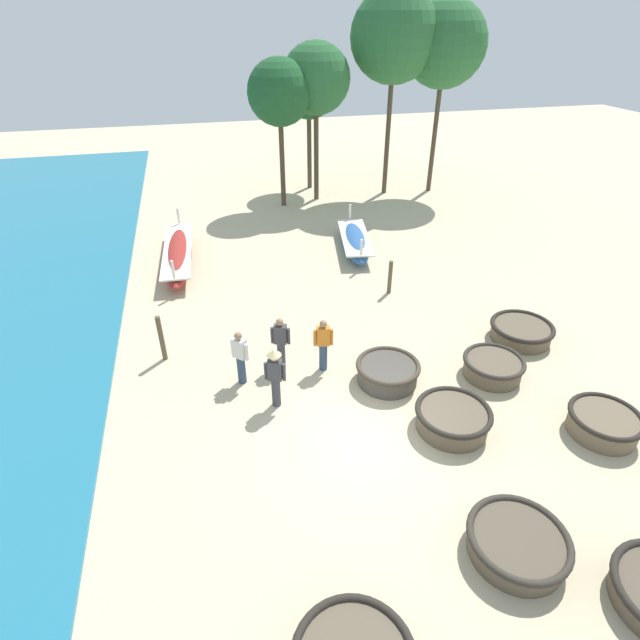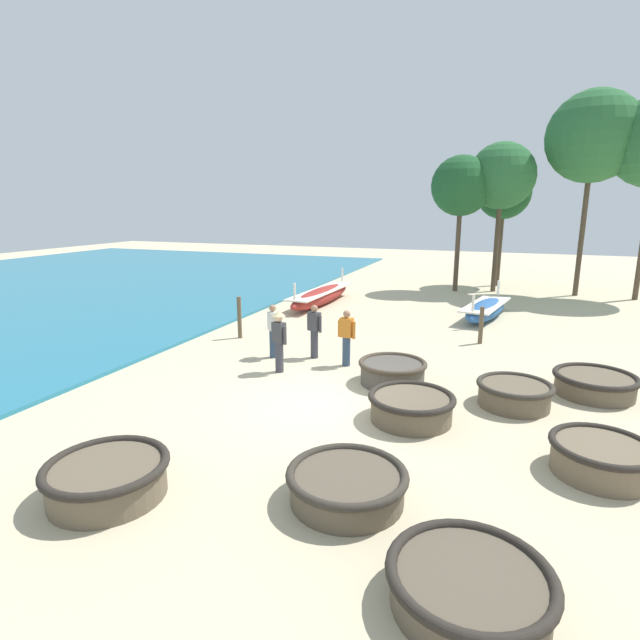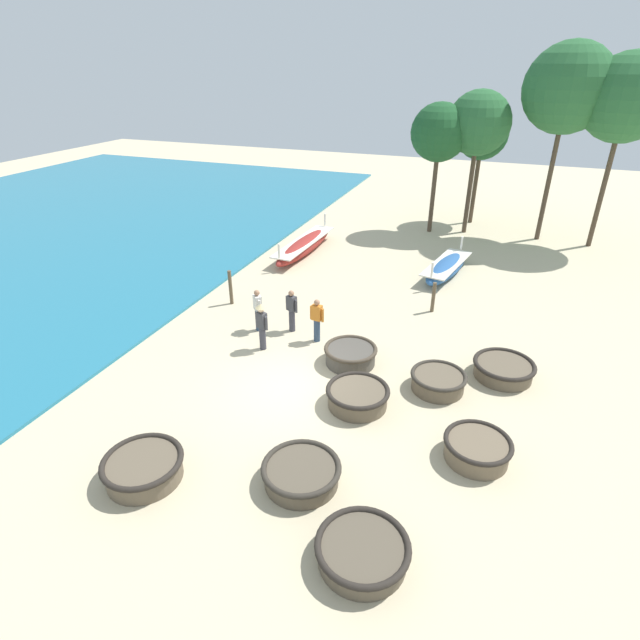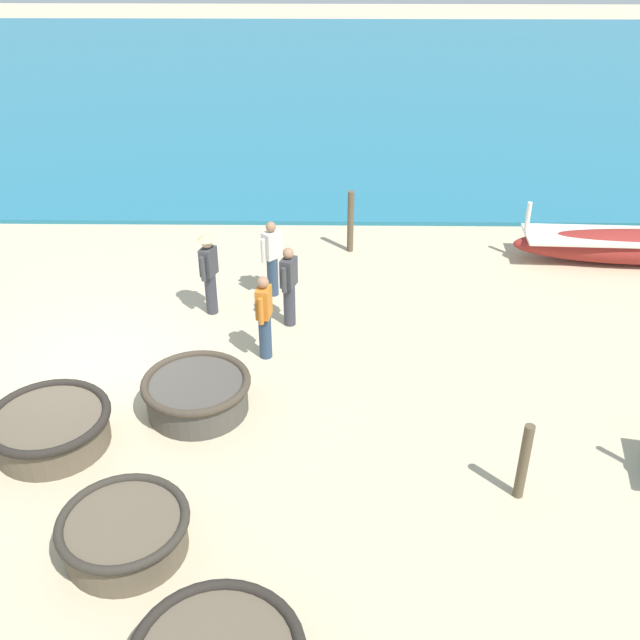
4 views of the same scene
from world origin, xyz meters
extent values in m
plane|color=#C6B793|center=(0.00, 0.00, 0.00)|extent=(80.00, 80.00, 0.00)
cylinder|color=brown|center=(-1.79, -4.56, 0.26)|extent=(1.74, 1.74, 0.51)
torus|color=#28231E|center=(-1.79, -4.56, 0.51)|extent=(1.88, 1.88, 0.14)
cylinder|color=brown|center=(5.79, 2.77, 0.23)|extent=(1.72, 1.72, 0.46)
torus|color=#28231E|center=(5.79, 2.77, 0.46)|extent=(1.86, 1.86, 0.14)
cylinder|color=#4C473F|center=(1.18, 1.85, 0.26)|extent=(1.58, 1.58, 0.52)
torus|color=#42382B|center=(1.18, 1.85, 0.52)|extent=(1.70, 1.70, 0.13)
cylinder|color=brown|center=(2.03, -0.17, 0.25)|extent=(1.66, 1.66, 0.51)
torus|color=#28231E|center=(2.03, -0.17, 0.51)|extent=(1.80, 1.80, 0.13)
cylinder|color=brown|center=(5.35, -1.18, 0.26)|extent=(1.53, 1.53, 0.52)
torus|color=#28231E|center=(5.35, -1.18, 0.52)|extent=(1.65, 1.65, 0.12)
cylinder|color=brown|center=(4.02, 1.40, 0.24)|extent=(1.52, 1.52, 0.49)
torus|color=#332D26|center=(4.02, 1.40, 0.49)|extent=(1.64, 1.64, 0.12)
cylinder|color=brown|center=(1.67, -3.39, 0.22)|extent=(1.71, 1.71, 0.44)
torus|color=#332D26|center=(1.67, -3.39, 0.44)|extent=(1.85, 1.85, 0.14)
cylinder|color=brown|center=(3.55, -4.85, 0.21)|extent=(1.73, 1.73, 0.42)
torus|color=#28231E|center=(3.55, -4.85, 0.42)|extent=(1.87, 1.87, 0.14)
ellipsoid|color=#285693|center=(2.98, 10.37, 0.34)|extent=(1.85, 4.38, 0.68)
cube|color=silver|center=(2.98, 10.37, 0.56)|extent=(1.83, 4.06, 0.06)
cylinder|color=silver|center=(3.35, 12.29, 0.94)|extent=(0.10, 0.10, 0.62)
cylinder|color=silver|center=(2.60, 8.44, 0.94)|extent=(0.10, 0.10, 0.62)
ellipsoid|color=maroon|center=(-4.09, 10.79, 0.36)|extent=(1.26, 5.86, 0.72)
cube|color=silver|center=(-4.09, 10.79, 0.59)|extent=(1.28, 5.39, 0.06)
cylinder|color=silver|center=(-3.97, 13.46, 1.00)|extent=(0.10, 0.10, 0.65)
cylinder|color=silver|center=(-4.20, 8.11, 1.00)|extent=(0.10, 0.10, 0.65)
cylinder|color=#2D425B|center=(-2.56, 2.79, 0.41)|extent=(0.22, 0.22, 0.82)
cube|color=silver|center=(-2.56, 2.79, 1.09)|extent=(0.40, 0.39, 0.54)
sphere|color=#A37556|center=(-2.56, 2.79, 1.47)|extent=(0.20, 0.20, 0.20)
cylinder|color=silver|center=(-2.72, 2.94, 1.04)|extent=(0.09, 0.09, 0.48)
cylinder|color=silver|center=(-2.40, 2.64, 1.04)|extent=(0.09, 0.09, 0.48)
cylinder|color=#2D425B|center=(-0.33, 2.81, 0.41)|extent=(0.22, 0.22, 0.82)
cube|color=orange|center=(-0.33, 2.81, 1.09)|extent=(0.37, 0.27, 0.54)
sphere|color=#A37556|center=(-0.33, 2.81, 1.47)|extent=(0.20, 0.20, 0.20)
cylinder|color=orange|center=(-0.55, 2.84, 1.04)|extent=(0.09, 0.09, 0.48)
cylinder|color=orange|center=(-0.12, 2.77, 1.04)|extent=(0.09, 0.09, 0.48)
cylinder|color=#383842|center=(-1.42, 3.17, 0.41)|extent=(0.22, 0.22, 0.82)
cube|color=#3D3D42|center=(-1.42, 3.17, 1.09)|extent=(0.39, 0.32, 0.54)
sphere|color=#A37556|center=(-1.42, 3.17, 1.47)|extent=(0.20, 0.20, 0.20)
cylinder|color=#3D3D42|center=(-1.63, 3.25, 1.04)|extent=(0.09, 0.09, 0.48)
cylinder|color=#3D3D42|center=(-1.22, 3.10, 1.04)|extent=(0.09, 0.09, 0.48)
cylinder|color=#383842|center=(-1.83, 1.67, 0.41)|extent=(0.22, 0.22, 0.82)
cube|color=#3D3D42|center=(-1.83, 1.67, 1.09)|extent=(0.39, 0.32, 0.54)
sphere|color=#DBB28E|center=(-1.83, 1.67, 1.47)|extent=(0.20, 0.20, 0.20)
cylinder|color=#3D3D42|center=(-2.04, 1.74, 1.04)|extent=(0.09, 0.09, 0.48)
cylinder|color=#3D3D42|center=(-1.63, 1.59, 1.04)|extent=(0.09, 0.09, 0.48)
cone|color=#D1BC84|center=(-1.83, 1.67, 1.60)|extent=(0.36, 0.36, 0.14)
cylinder|color=brown|center=(3.01, 6.49, 0.60)|extent=(0.14, 0.14, 1.20)
cylinder|color=brown|center=(-4.57, 4.37, 0.70)|extent=(0.14, 0.14, 1.40)
cylinder|color=#4C3D2D|center=(9.37, 17.05, 2.84)|extent=(0.24, 0.24, 5.68)
sphere|color=#286033|center=(9.37, 17.05, 7.07)|extent=(3.98, 3.98, 3.98)
cylinder|color=#4C3D2D|center=(1.18, 16.58, 2.12)|extent=(0.24, 0.24, 4.24)
sphere|color=#1E5128|center=(1.18, 16.58, 5.28)|extent=(2.97, 2.97, 2.97)
cylinder|color=#4C3D2D|center=(6.86, 17.28, 2.98)|extent=(0.24, 0.24, 5.96)
sphere|color=#286033|center=(6.86, 17.28, 7.42)|extent=(4.17, 4.17, 4.17)
cylinder|color=#4C3D2D|center=(3.15, 19.20, 2.01)|extent=(0.24, 0.24, 4.02)
sphere|color=#194723|center=(3.15, 19.20, 5.00)|extent=(2.81, 2.81, 2.81)
cylinder|color=#4C3D2D|center=(3.02, 17.13, 2.31)|extent=(0.24, 0.24, 4.62)
sphere|color=#286033|center=(3.02, 17.13, 5.75)|extent=(3.23, 3.23, 3.23)
camera|label=1|loc=(-3.13, -7.85, 8.42)|focal=28.00mm
camera|label=2|loc=(3.67, -9.82, 4.36)|focal=28.00mm
camera|label=3|loc=(5.06, -11.14, 8.68)|focal=28.00mm
camera|label=4|loc=(10.53, 3.89, 7.33)|focal=42.00mm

